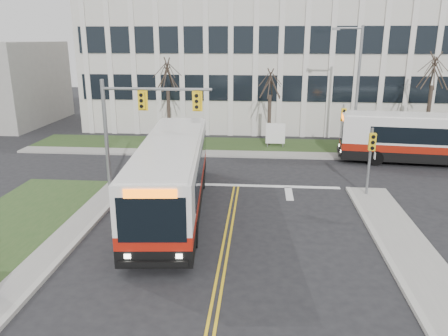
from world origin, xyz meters
TOP-DOWN VIEW (x-y plane):
  - ground at (0.00, 0.00)m, footprint 120.00×120.00m
  - sidewalk_cross at (5.00, 15.20)m, footprint 44.00×1.60m
  - building_lawn at (5.00, 18.00)m, footprint 44.00×5.00m
  - office_building at (5.00, 30.00)m, footprint 40.00×16.00m
  - mast_arm_signal at (-5.62, 7.16)m, footprint 6.11×0.38m
  - signal_pole_near at (7.20, 6.90)m, footprint 0.34×0.39m
  - signal_pole_far at (7.20, 15.40)m, footprint 0.34×0.39m
  - streetlight at (8.03, 16.20)m, footprint 2.15×0.25m
  - directory_sign at (2.50, 17.50)m, footprint 1.50×0.12m
  - tree_left at (-6.00, 18.00)m, footprint 1.80×1.80m
  - tree_mid at (2.00, 18.20)m, footprint 1.80×1.80m
  - tree_right at (14.00, 18.00)m, footprint 1.80×1.80m
  - bus_main at (-2.96, 4.17)m, footprint 3.97×13.24m
  - bus_cross at (13.20, 14.00)m, footprint 12.63×4.00m

SIDE VIEW (x-z plane):
  - ground at x=0.00m, z-range 0.00..0.00m
  - building_lawn at x=5.00m, z-range 0.00..0.12m
  - sidewalk_cross at x=5.00m, z-range 0.00..0.14m
  - directory_sign at x=2.50m, z-range 0.17..2.17m
  - bus_cross at x=13.20m, z-range 0.00..3.31m
  - bus_main at x=-2.96m, z-range 0.00..3.48m
  - signal_pole_near at x=7.20m, z-range 0.60..4.40m
  - signal_pole_far at x=7.20m, z-range 0.60..4.40m
  - mast_arm_signal at x=-5.62m, z-range 1.16..7.36m
  - tree_mid at x=2.00m, z-range 1.47..8.29m
  - streetlight at x=8.03m, z-range 0.59..9.79m
  - tree_left at x=-6.00m, z-range 1.66..9.36m
  - tree_right at x=14.00m, z-range 1.78..10.03m
  - office_building at x=5.00m, z-range 0.00..12.00m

